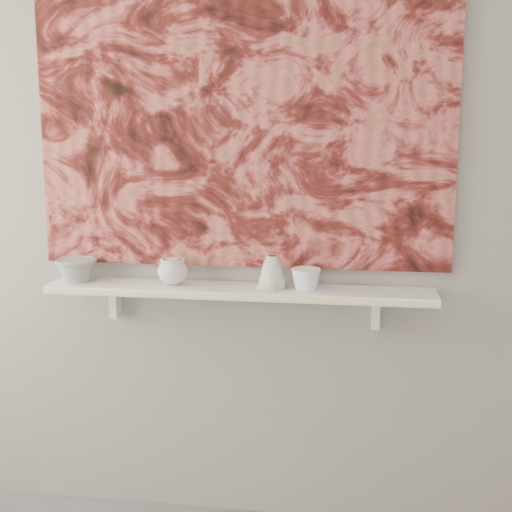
% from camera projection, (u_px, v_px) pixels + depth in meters
% --- Properties ---
extents(wall_back, '(3.60, 0.00, 3.60)m').
position_uv_depth(wall_back, '(243.00, 168.00, 2.57)').
color(wall_back, gray).
rests_on(wall_back, floor).
extents(shelf, '(1.40, 0.18, 0.03)m').
position_uv_depth(shelf, '(239.00, 291.00, 2.56)').
color(shelf, white).
rests_on(shelf, wall_back).
extents(shelf_stripe, '(1.40, 0.01, 0.02)m').
position_uv_depth(shelf_stripe, '(234.00, 297.00, 2.47)').
color(shelf_stripe, '#F8EFA5').
rests_on(shelf_stripe, shelf).
extents(bracket_left, '(0.03, 0.06, 0.12)m').
position_uv_depth(bracket_left, '(115.00, 302.00, 2.71)').
color(bracket_left, white).
rests_on(bracket_left, wall_back).
extents(bracket_right, '(0.03, 0.06, 0.12)m').
position_uv_depth(bracket_right, '(376.00, 312.00, 2.57)').
color(bracket_right, white).
rests_on(bracket_right, wall_back).
extents(painting, '(1.50, 0.02, 1.10)m').
position_uv_depth(painting, '(242.00, 114.00, 2.52)').
color(painting, maroon).
rests_on(painting, wall_back).
extents(house_motif, '(0.09, 0.00, 0.08)m').
position_uv_depth(house_motif, '(368.00, 203.00, 2.51)').
color(house_motif, black).
rests_on(house_motif, painting).
extents(bowl_grey, '(0.18, 0.18, 0.09)m').
position_uv_depth(bowl_grey, '(76.00, 270.00, 2.64)').
color(bowl_grey, gray).
rests_on(bowl_grey, shelf).
extents(cup_cream, '(0.13, 0.13, 0.10)m').
position_uv_depth(cup_cream, '(173.00, 271.00, 2.59)').
color(cup_cream, silver).
rests_on(cup_cream, shelf).
extents(bell_vessel, '(0.13, 0.13, 0.12)m').
position_uv_depth(bell_vessel, '(272.00, 272.00, 2.53)').
color(bell_vessel, white).
rests_on(bell_vessel, shelf).
extents(bowl_white, '(0.11, 0.11, 0.08)m').
position_uv_depth(bowl_white, '(306.00, 279.00, 2.52)').
color(bowl_white, silver).
rests_on(bowl_white, shelf).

